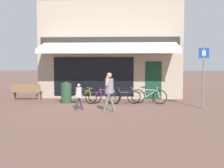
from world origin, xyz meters
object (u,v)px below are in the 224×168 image
pedestrian_child (80,94)px  parking_sign (203,71)px  bicycle_orange (82,96)px  bicycle_purple (104,96)px  bicycle_silver (149,96)px  litter_bin (66,92)px  bicycle_black (124,97)px  pedestrian_adult (109,88)px  park_bench (27,91)px

pedestrian_child → parking_sign: parking_sign is taller
bicycle_orange → bicycle_purple: size_ratio=0.94×
bicycle_silver → litter_bin: litter_bin is taller
bicycle_black → litter_bin: 2.89m
bicycle_black → pedestrian_adult: pedestrian_adult is taller
bicycle_orange → pedestrian_adult: (1.51, -2.60, 0.63)m
bicycle_orange → bicycle_black: 2.08m
bicycle_black → pedestrian_child: pedestrian_child is taller
bicycle_orange → litter_bin: size_ratio=1.44×
bicycle_orange → park_bench: park_bench is taller
bicycle_silver → bicycle_orange: bearing=-165.2°
bicycle_silver → bicycle_black: bearing=-151.8°
bicycle_black → bicycle_silver: 1.27m
pedestrian_adult → litter_bin: (-2.33, 2.62, -0.44)m
park_bench → pedestrian_child: bearing=-42.5°
bicycle_silver → litter_bin: bearing=-165.4°
park_bench → parking_sign: bearing=-15.9°
bicycle_purple → park_bench: 4.52m
parking_sign → park_bench: bearing=163.8°
bicycle_black → litter_bin: size_ratio=1.56×
parking_sign → litter_bin: bearing=166.9°
bicycle_black → pedestrian_child: (-1.82, -1.82, 0.34)m
bicycle_orange → park_bench: 3.42m
bicycle_purple → bicycle_silver: (2.18, 0.16, -0.00)m
bicycle_purple → pedestrian_child: 2.17m
bicycle_purple → pedestrian_adult: pedestrian_adult is taller
bicycle_orange → parking_sign: parking_sign is taller
bicycle_orange → pedestrian_adult: 3.08m
pedestrian_adult → pedestrian_child: size_ratio=1.42×
bicycle_purple → park_bench: park_bench is taller
bicycle_silver → park_bench: park_bench is taller
pedestrian_child → bicycle_black: bearing=-142.7°
bicycle_black → pedestrian_adult: bearing=-118.6°
bicycle_orange → bicycle_purple: bicycle_purple is taller
bicycle_black → park_bench: park_bench is taller
bicycle_purple → pedestrian_child: pedestrian_child is taller
bicycle_black → park_bench: size_ratio=1.05×
park_bench → bicycle_purple: bearing=-15.8°
bicycle_purple → parking_sign: size_ratio=0.61×
bicycle_black → litter_bin: bearing=158.3°
pedestrian_child → park_bench: pedestrian_child is taller
bicycle_purple → park_bench: bearing=178.0°
bicycle_black → pedestrian_child: bearing=-150.4°
park_bench → pedestrian_adult: bearing=-37.5°
bicycle_orange → bicycle_black: size_ratio=0.92×
bicycle_purple → litter_bin: litter_bin is taller
bicycle_orange → parking_sign: 5.86m
bicycle_orange → bicycle_purple: bearing=17.4°
bicycle_orange → litter_bin: (-0.81, 0.02, 0.19)m
bicycle_purple → bicycle_black: (0.95, -0.13, -0.01)m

